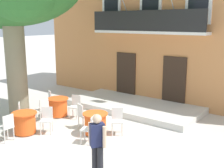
{
  "coord_description": "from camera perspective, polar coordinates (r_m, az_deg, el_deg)",
  "views": [
    {
      "loc": [
        6.2,
        -6.6,
        3.8
      ],
      "look_at": [
        -0.57,
        2.46,
        1.3
      ],
      "focal_mm": 45.18,
      "sensor_mm": 36.0,
      "label": 1
    }
  ],
  "objects": [
    {
      "name": "cafe_chair_middle_0",
      "position": [
        10.94,
        -17.63,
        -5.53
      ],
      "size": [
        0.56,
        0.56,
        0.91
      ],
      "color": "silver",
      "rests_on": "ground"
    },
    {
      "name": "cafe_chair_middle_2",
      "position": [
        10.1,
        -13.08,
        -6.76
      ],
      "size": [
        0.56,
        0.56,
        0.91
      ],
      "color": "silver",
      "rests_on": "ground"
    },
    {
      "name": "cafe_chair_middle_1",
      "position": [
        9.76,
        -20.53,
        -7.93
      ],
      "size": [
        0.41,
        0.41,
        0.91
      ],
      "color": "silver",
      "rests_on": "ground"
    },
    {
      "name": "cafe_table_front",
      "position": [
        11.8,
        -10.84,
        -4.55
      ],
      "size": [
        0.86,
        0.86,
        0.76
      ],
      "color": "#EA561E",
      "rests_on": "ground"
    },
    {
      "name": "building_facade",
      "position": [
        15.04,
        11.58,
        12.02
      ],
      "size": [
        13.0,
        5.09,
        7.5
      ],
      "color": "#CC844C",
      "rests_on": "ground"
    },
    {
      "name": "ground_plane",
      "position": [
        9.82,
        -6.05,
        -10.38
      ],
      "size": [
        120.0,
        120.0,
        0.0
      ],
      "primitive_type": "plane",
      "color": "beige"
    },
    {
      "name": "cafe_chair_front_0",
      "position": [
        11.32,
        -13.83,
        -4.7
      ],
      "size": [
        0.46,
        0.46,
        0.91
      ],
      "color": "silver",
      "rests_on": "ground"
    },
    {
      "name": "cafe_chair_front_2",
      "position": [
        12.45,
        -11.99,
        -3.04
      ],
      "size": [
        0.55,
        0.55,
        0.91
      ],
      "color": "silver",
      "rests_on": "ground"
    },
    {
      "name": "cafe_table_near_tree",
      "position": [
        9.77,
        -3.38,
        -7.96
      ],
      "size": [
        0.86,
        0.86,
        0.76
      ],
      "color": "#EA561E",
      "rests_on": "ground"
    },
    {
      "name": "entrance_step_platform",
      "position": [
        12.65,
        4.32,
        -4.46
      ],
      "size": [
        5.86,
        2.72,
        0.25
      ],
      "primitive_type": "cube",
      "color": "silver",
      "rests_on": "ground"
    },
    {
      "name": "cafe_chair_near_tree_2",
      "position": [
        9.04,
        -4.48,
        -8.78
      ],
      "size": [
        0.52,
        0.52,
        0.91
      ],
      "color": "silver",
      "rests_on": "ground"
    },
    {
      "name": "pedestrian_near_entrance",
      "position": [
        6.88,
        -2.98,
        -11.95
      ],
      "size": [
        0.53,
        0.4,
        1.69
      ],
      "color": "#232328",
      "rests_on": "ground"
    },
    {
      "name": "cafe_table_middle",
      "position": [
        10.27,
        -17.25,
        -7.49
      ],
      "size": [
        0.86,
        0.86,
        0.76
      ],
      "color": "#EA561E",
      "rests_on": "ground"
    },
    {
      "name": "cafe_chair_front_1",
      "position": [
        11.48,
        -7.42,
        -4.2
      ],
      "size": [
        0.5,
        0.5,
        0.91
      ],
      "color": "silver",
      "rests_on": "ground"
    },
    {
      "name": "cafe_chair_near_tree_0",
      "position": [
        9.77,
        1.06,
        -7.1
      ],
      "size": [
        0.56,
        0.56,
        0.91
      ],
      "color": "silver",
      "rests_on": "ground"
    },
    {
      "name": "cafe_chair_near_tree_1",
      "position": [
        10.31,
        -5.9,
        -6.1
      ],
      "size": [
        0.51,
        0.51,
        0.91
      ],
      "color": "silver",
      "rests_on": "ground"
    }
  ]
}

